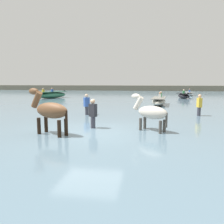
% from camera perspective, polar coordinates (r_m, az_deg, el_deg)
% --- Properties ---
extents(ground_plane, '(120.00, 120.00, 0.00)m').
position_cam_1_polar(ground_plane, '(8.83, -5.82, -7.51)').
color(ground_plane, gray).
extents(water_surface, '(90.00, 90.00, 0.38)m').
position_cam_1_polar(water_surface, '(18.48, 2.32, 1.24)').
color(water_surface, slate).
rests_on(water_surface, ground).
extents(horse_lead_pinto, '(1.59, 1.18, 1.85)m').
position_cam_1_polar(horse_lead_pinto, '(8.80, 10.14, -0.35)').
color(horse_lead_pinto, beige).
rests_on(horse_lead_pinto, ground).
extents(horse_trailing_bay, '(1.92, 1.01, 2.10)m').
position_cam_1_polar(horse_trailing_bay, '(8.39, -15.89, 0.09)').
color(horse_trailing_bay, brown).
rests_on(horse_trailing_bay, ground).
extents(boat_near_port, '(1.46, 3.18, 1.05)m').
position_cam_1_polar(boat_near_port, '(27.42, 18.24, 4.05)').
color(boat_near_port, black).
rests_on(boat_near_port, water_surface).
extents(boat_far_offshore, '(1.01, 2.61, 0.98)m').
position_cam_1_polar(boat_far_offshore, '(33.05, 19.65, 4.53)').
color(boat_far_offshore, silver).
rests_on(boat_far_offshore, water_surface).
extents(boat_distant_west, '(1.48, 3.62, 1.11)m').
position_cam_1_polar(boat_distant_west, '(18.80, 12.17, 2.77)').
color(boat_distant_west, '#B2AD9E').
rests_on(boat_distant_west, water_surface).
extents(boat_far_inshore, '(3.22, 4.14, 1.24)m').
position_cam_1_polar(boat_far_inshore, '(27.22, -15.60, 4.34)').
color(boat_far_inshore, '#337556').
rests_on(boat_far_inshore, water_surface).
extents(person_spectator_far, '(0.38, 0.33, 1.63)m').
position_cam_1_polar(person_spectator_far, '(9.28, -5.01, -1.26)').
color(person_spectator_far, '#383842').
rests_on(person_spectator_far, ground).
extents(person_wading_mid, '(0.36, 0.37, 1.63)m').
position_cam_1_polar(person_wading_mid, '(13.07, -6.65, 1.39)').
color(person_wading_mid, '#383842').
rests_on(person_wading_mid, ground).
extents(person_wading_close, '(0.27, 0.36, 1.63)m').
position_cam_1_polar(person_wading_close, '(13.56, 21.84, 1.11)').
color(person_wading_close, '#383842').
rests_on(person_wading_close, ground).
extents(far_shoreline, '(80.00, 2.40, 1.52)m').
position_cam_1_polar(far_shoreline, '(48.69, 6.78, 6.03)').
color(far_shoreline, '#605B4C').
rests_on(far_shoreline, ground).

